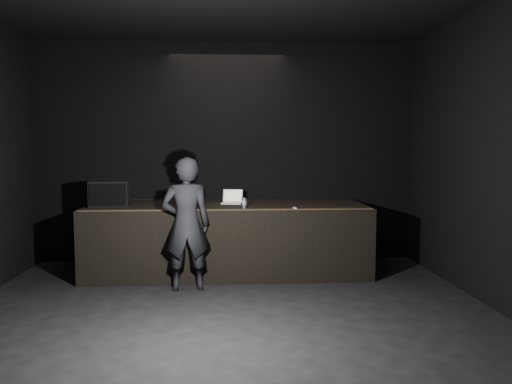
{
  "coord_description": "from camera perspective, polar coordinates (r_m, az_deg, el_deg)",
  "views": [
    {
      "loc": [
        -0.01,
        -4.56,
        1.82
      ],
      "look_at": [
        0.39,
        2.3,
        1.21
      ],
      "focal_mm": 35.0,
      "sensor_mm": 36.0,
      "label": 1
    }
  ],
  "objects": [
    {
      "name": "ground",
      "position": [
        4.91,
        -3.15,
        -16.7
      ],
      "size": [
        7.0,
        7.0,
        0.0
      ],
      "primitive_type": "plane",
      "color": "black",
      "rests_on": "ground"
    },
    {
      "name": "room_walls",
      "position": [
        4.57,
        -3.28,
        7.59
      ],
      "size": [
        6.1,
        7.1,
        3.52
      ],
      "color": "black",
      "rests_on": "ground"
    },
    {
      "name": "stage_riser",
      "position": [
        7.41,
        -3.25,
        -5.23
      ],
      "size": [
        4.0,
        1.5,
        1.0
      ],
      "primitive_type": "cube",
      "color": "black",
      "rests_on": "ground"
    },
    {
      "name": "riser_lip",
      "position": [
        6.63,
        -3.26,
        -2.02
      ],
      "size": [
        3.92,
        0.1,
        0.01
      ],
      "primitive_type": "cube",
      "color": "brown",
      "rests_on": "stage_riser"
    },
    {
      "name": "stage_monitor",
      "position": [
        7.36,
        -16.38,
        -0.17
      ],
      "size": [
        0.56,
        0.43,
        0.36
      ],
      "rotation": [
        0.0,
        0.0,
        0.07
      ],
      "color": "black",
      "rests_on": "stage_riser"
    },
    {
      "name": "cable",
      "position": [
        8.04,
        -13.63,
        -0.89
      ],
      "size": [
        0.93,
        0.23,
        0.02
      ],
      "primitive_type": "cylinder",
      "rotation": [
        0.0,
        1.57,
        0.23
      ],
      "color": "black",
      "rests_on": "stage_riser"
    },
    {
      "name": "laptop",
      "position": [
        7.44,
        -2.75,
        -0.9
      ],
      "size": [
        0.33,
        0.31,
        0.2
      ],
      "rotation": [
        0.0,
        0.0,
        -0.16
      ],
      "color": "white",
      "rests_on": "stage_riser"
    },
    {
      "name": "beer_can",
      "position": [
        6.81,
        -1.36,
        -1.27
      ],
      "size": [
        0.06,
        0.06,
        0.15
      ],
      "color": "silver",
      "rests_on": "stage_riser"
    },
    {
      "name": "plastic_cup",
      "position": [
        7.18,
        -1.39,
        -1.12
      ],
      "size": [
        0.08,
        0.08,
        0.1
      ],
      "primitive_type": "cylinder",
      "color": "white",
      "rests_on": "stage_riser"
    },
    {
      "name": "wii_remote",
      "position": [
        6.75,
        4.44,
        -1.85
      ],
      "size": [
        0.04,
        0.13,
        0.02
      ],
      "primitive_type": "cube",
      "rotation": [
        0.0,
        0.0,
        0.05
      ],
      "color": "white",
      "rests_on": "stage_riser"
    },
    {
      "name": "person",
      "position": [
        6.44,
        -7.99,
        -3.65
      ],
      "size": [
        0.66,
        0.47,
        1.71
      ],
      "primitive_type": "imported",
      "rotation": [
        0.0,
        0.0,
        3.25
      ],
      "color": "black",
      "rests_on": "ground"
    }
  ]
}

